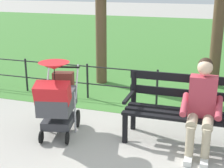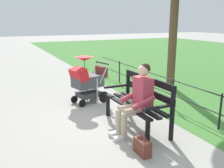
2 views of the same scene
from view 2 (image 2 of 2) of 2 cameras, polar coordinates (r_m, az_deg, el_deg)
The scene contains 6 objects.
ground_plane at distance 5.45m, azimuth 1.78°, elevation -7.25°, with size 60.00×60.00×0.00m, color #ADA89E.
park_bench at distance 4.83m, azimuth 6.27°, elevation -3.55°, with size 1.61×0.63×0.96m.
person_on_bench at distance 4.45m, azimuth 5.72°, elevation -3.05°, with size 0.54×0.74×1.28m.
stroller at distance 6.18m, azimuth -5.56°, elevation 1.04°, with size 0.68×0.97×1.15m.
handbag at distance 3.98m, azimuth 6.81°, elevation -13.79°, with size 0.32×0.14×0.37m.
park_fence at distance 5.82m, azimuth 15.26°, elevation -1.96°, with size 8.30×0.04×0.70m.
Camera 2 is at (-4.52, 2.30, 1.98)m, focal length 40.71 mm.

